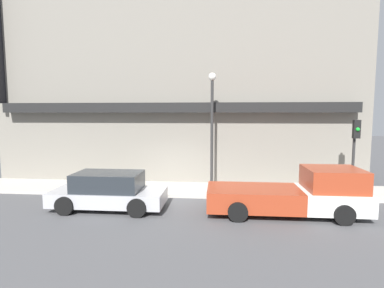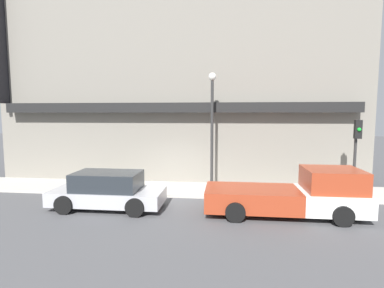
{
  "view_description": "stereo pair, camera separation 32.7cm",
  "coord_description": "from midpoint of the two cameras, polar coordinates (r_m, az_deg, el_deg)",
  "views": [
    {
      "loc": [
        2.31,
        -13.01,
        3.78
      ],
      "look_at": [
        1.05,
        1.02,
        2.34
      ],
      "focal_mm": 28.0,
      "sensor_mm": 36.0,
      "label": 1
    },
    {
      "loc": [
        2.63,
        -12.98,
        3.78
      ],
      "look_at": [
        1.05,
        1.02,
        2.34
      ],
      "focal_mm": 28.0,
      "sensor_mm": 36.0,
      "label": 2
    }
  ],
  "objects": [
    {
      "name": "fire_hydrant",
      "position": [
        14.93,
        -12.97,
        -7.03
      ],
      "size": [
        0.18,
        0.18,
        0.72
      ],
      "color": "#196633",
      "rests_on": "sidewalk"
    },
    {
      "name": "parked_car",
      "position": [
        12.49,
        -15.03,
        -8.58
      ],
      "size": [
        4.45,
        1.97,
        1.47
      ],
      "rotation": [
        0.0,
        0.0,
        0.04
      ],
      "color": "#ADADB2",
      "rests_on": "ground"
    },
    {
      "name": "ground_plane",
      "position": [
        13.76,
        -4.21,
        -10.14
      ],
      "size": [
        80.0,
        80.0,
        0.0
      ],
      "primitive_type": "plane",
      "color": "#4C4C4F"
    },
    {
      "name": "pickup_truck",
      "position": [
        11.95,
        19.71,
        -9.05
      ],
      "size": [
        5.78,
        2.21,
        1.78
      ],
      "rotation": [
        0.0,
        0.0,
        0.03
      ],
      "color": "white",
      "rests_on": "ground"
    },
    {
      "name": "sidewalk",
      "position": [
        14.95,
        -3.3,
        -8.54
      ],
      "size": [
        36.0,
        2.55,
        0.14
      ],
      "color": "#B7B2A8",
      "rests_on": "ground"
    },
    {
      "name": "street_lamp",
      "position": [
        14.19,
        4.5,
        5.07
      ],
      "size": [
        0.36,
        0.36,
        5.53
      ],
      "color": "#2D2D2D",
      "rests_on": "sidewalk"
    },
    {
      "name": "traffic_light",
      "position": [
        14.82,
        29.39,
        -0.0
      ],
      "size": [
        0.28,
        0.42,
        3.36
      ],
      "color": "#2D2D2D",
      "rests_on": "sidewalk"
    },
    {
      "name": "building",
      "position": [
        17.29,
        -1.88,
        11.04
      ],
      "size": [
        19.8,
        3.8,
        11.31
      ],
      "color": "gray",
      "rests_on": "ground"
    }
  ]
}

